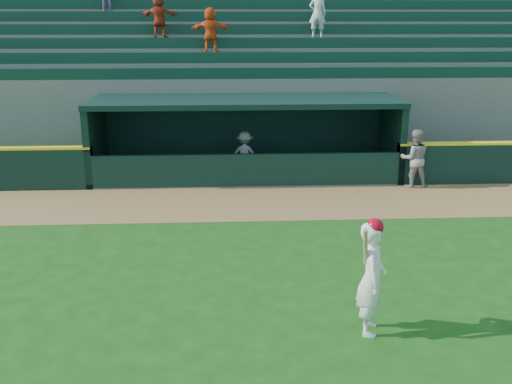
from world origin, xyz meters
TOP-DOWN VIEW (x-y plane):
  - ground at (0.00, 0.00)m, footprint 120.00×120.00m
  - warning_track at (0.00, 4.90)m, footprint 40.00×3.00m
  - dugout_player_front at (4.90, 6.24)m, footprint 0.87×0.69m
  - dugout_player_inside at (-0.02, 7.66)m, footprint 1.03×0.73m
  - dugout at (0.00, 8.00)m, footprint 9.40×2.80m
  - stands at (0.00, 12.57)m, footprint 34.50×6.33m
  - batter_at_plate at (1.60, -1.83)m, footprint 0.57×0.84m

SIDE VIEW (x-z plane):
  - ground at x=0.00m, z-range 0.00..0.00m
  - warning_track at x=0.00m, z-range 0.00..0.01m
  - dugout_player_inside at x=-0.02m, z-range 0.00..1.44m
  - dugout_player_front at x=4.90m, z-range 0.00..1.72m
  - batter_at_plate at x=1.60m, z-range -0.01..1.90m
  - dugout at x=0.00m, z-range 0.13..2.59m
  - stands at x=0.00m, z-range -1.35..6.15m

